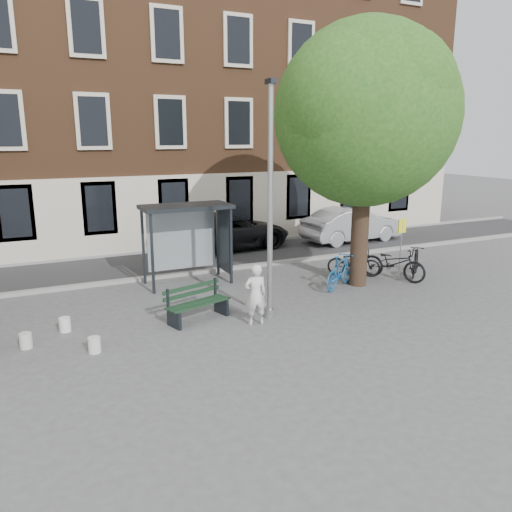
{
  "coord_description": "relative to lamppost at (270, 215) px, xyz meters",
  "views": [
    {
      "loc": [
        -5.74,
        -11.32,
        4.76
      ],
      "look_at": [
        0.21,
        1.29,
        1.4
      ],
      "focal_mm": 35.0,
      "sensor_mm": 36.0,
      "label": 1
    }
  ],
  "objects": [
    {
      "name": "ground",
      "position": [
        0.0,
        0.0,
        -2.78
      ],
      "size": [
        90.0,
        90.0,
        0.0
      ],
      "primitive_type": "plane",
      "color": "#4C4C4F",
      "rests_on": "ground"
    },
    {
      "name": "road",
      "position": [
        0.0,
        7.0,
        -2.78
      ],
      "size": [
        40.0,
        4.0,
        0.01
      ],
      "primitive_type": "cube",
      "color": "#28282B",
      "rests_on": "ground"
    },
    {
      "name": "curb_near",
      "position": [
        0.0,
        5.0,
        -2.72
      ],
      "size": [
        40.0,
        0.25,
        0.12
      ],
      "primitive_type": "cube",
      "color": "gray",
      "rests_on": "ground"
    },
    {
      "name": "curb_far",
      "position": [
        0.0,
        9.0,
        -2.72
      ],
      "size": [
        40.0,
        0.25,
        0.12
      ],
      "primitive_type": "cube",
      "color": "gray",
      "rests_on": "ground"
    },
    {
      "name": "building_row",
      "position": [
        0.0,
        13.0,
        4.22
      ],
      "size": [
        30.0,
        8.0,
        14.0
      ],
      "primitive_type": "cube",
      "color": "brown",
      "rests_on": "ground"
    },
    {
      "name": "lamppost",
      "position": [
        0.0,
        0.0,
        0.0
      ],
      "size": [
        0.28,
        0.35,
        6.11
      ],
      "color": "#9EA0A3",
      "rests_on": "ground"
    },
    {
      "name": "tree_right",
      "position": [
        4.01,
        1.38,
        2.83
      ],
      "size": [
        5.76,
        5.6,
        8.2
      ],
      "color": "black",
      "rests_on": "ground"
    },
    {
      "name": "bus_shelter",
      "position": [
        -0.61,
        4.11,
        -0.87
      ],
      "size": [
        2.85,
        1.45,
        2.62
      ],
      "color": "#1E2328",
      "rests_on": "ground"
    },
    {
      "name": "painter",
      "position": [
        -0.55,
        -0.29,
        -1.98
      ],
      "size": [
        0.64,
        0.47,
        1.6
      ],
      "primitive_type": "imported",
      "rotation": [
        0.0,
        0.0,
        2.99
      ],
      "color": "silver",
      "rests_on": "ground"
    },
    {
      "name": "bench",
      "position": [
        -1.82,
        0.65,
        -2.36
      ],
      "size": [
        1.87,
        1.06,
        0.92
      ],
      "rotation": [
        0.0,
        0.0,
        0.29
      ],
      "color": "#1E2328",
      "rests_on": "ground"
    },
    {
      "name": "bike_a",
      "position": [
        4.52,
        2.45,
        -2.31
      ],
      "size": [
        1.82,
        1.63,
        0.96
      ],
      "primitive_type": "imported",
      "rotation": [
        0.0,
        0.0,
        0.89
      ],
      "color": "black",
      "rests_on": "ground"
    },
    {
      "name": "bike_b",
      "position": [
        3.27,
        1.45,
        -2.24
      ],
      "size": [
        1.84,
        1.34,
        1.09
      ],
      "primitive_type": "imported",
      "rotation": [
        0.0,
        0.0,
        2.09
      ],
      "color": "#1B5996",
      "rests_on": "ground"
    },
    {
      "name": "bike_c",
      "position": [
        5.44,
        1.47,
        -2.2
      ],
      "size": [
        1.75,
        2.31,
        1.16
      ],
      "primitive_type": "imported",
      "rotation": [
        0.0,
        0.0,
        0.51
      ],
      "color": "black",
      "rests_on": "ground"
    },
    {
      "name": "bike_d",
      "position": [
        6.5,
        1.55,
        -2.29
      ],
      "size": [
        1.53,
        1.45,
        0.99
      ],
      "primitive_type": "imported",
      "rotation": [
        0.0,
        0.0,
        2.31
      ],
      "color": "black",
      "rests_on": "ground"
    },
    {
      "name": "car_dark",
      "position": [
        2.09,
        8.33,
        -1.99
      ],
      "size": [
        5.92,
        3.19,
        1.58
      ],
      "primitive_type": "imported",
      "rotation": [
        0.0,
        0.0,
        1.67
      ],
      "color": "black",
      "rests_on": "ground"
    },
    {
      "name": "car_silver",
      "position": [
        7.94,
        7.3,
        -2.0
      ],
      "size": [
        4.87,
        1.95,
        1.57
      ],
      "primitive_type": "imported",
      "rotation": [
        0.0,
        0.0,
        1.63
      ],
      "color": "#9D9FA4",
      "rests_on": "ground"
    },
    {
      "name": "bucket_a",
      "position": [
        -5.07,
        1.29,
        -2.6
      ],
      "size": [
        0.3,
        0.3,
        0.36
      ],
      "primitive_type": "cylinder",
      "rotation": [
        0.0,
        0.0,
        0.08
      ],
      "color": "white",
      "rests_on": "ground"
    },
    {
      "name": "bucket_b",
      "position": [
        -4.58,
        -0.31,
        -2.6
      ],
      "size": [
        0.32,
        0.32,
        0.36
      ],
      "primitive_type": "cylinder",
      "rotation": [
        0.0,
        0.0,
        0.17
      ],
      "color": "silver",
      "rests_on": "ground"
    },
    {
      "name": "bucket_c",
      "position": [
        -5.98,
        0.61,
        -2.6
      ],
      "size": [
        0.33,
        0.33,
        0.36
      ],
      "primitive_type": "cylinder",
      "rotation": [
        0.0,
        0.0,
        -0.21
      ],
      "color": "silver",
      "rests_on": "ground"
    },
    {
      "name": "notice_sign",
      "position": [
        5.7,
        1.46,
        -1.25
      ],
      "size": [
        0.36,
        0.08,
        2.07
      ],
      "rotation": [
        0.0,
        0.0,
        0.13
      ],
      "color": "#9EA0A3",
      "rests_on": "ground"
    }
  ]
}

